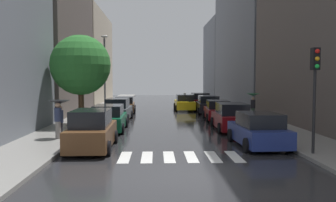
# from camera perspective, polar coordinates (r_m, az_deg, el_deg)

# --- Properties ---
(ground_plane) EXTENTS (28.00, 72.00, 0.04)m
(ground_plane) POSITION_cam_1_polar(r_m,az_deg,el_deg) (35.53, -0.36, -1.68)
(ground_plane) COLOR #28282A
(sidewalk_left) EXTENTS (3.00, 72.00, 0.15)m
(sidewalk_left) POSITION_cam_1_polar(r_m,az_deg,el_deg) (35.93, -10.78, -1.53)
(sidewalk_left) COLOR gray
(sidewalk_left) RESTS_ON ground
(sidewalk_right) EXTENTS (3.00, 72.00, 0.15)m
(sidewalk_right) POSITION_cam_1_polar(r_m,az_deg,el_deg) (36.29, 9.96, -1.47)
(sidewalk_right) COLOR gray
(sidewalk_right) RESTS_ON ground
(crosswalk_stripes) EXTENTS (4.95, 2.20, 0.01)m
(crosswalk_stripes) POSITION_cam_1_polar(r_m,az_deg,el_deg) (14.84, 1.92, -8.88)
(crosswalk_stripes) COLOR silver
(crosswalk_stripes) RESTS_ON ground
(building_left_far) EXTENTS (6.00, 17.41, 12.13)m
(building_left_far) POSITION_cam_1_polar(r_m,az_deg,el_deg) (50.89, -13.40, 6.65)
(building_left_far) COLOR #B2A38C
(building_left_far) RESTS_ON ground
(building_right_mid) EXTENTS (6.00, 21.51, 18.98)m
(building_right_mid) POSITION_cam_1_polar(r_m,az_deg,el_deg) (45.43, 13.63, 11.37)
(building_right_mid) COLOR slate
(building_right_mid) RESTS_ON ground
(building_right_far) EXTENTS (6.00, 13.31, 12.98)m
(building_right_far) POSITION_cam_1_polar(r_m,az_deg,el_deg) (62.32, 9.19, 6.49)
(building_right_far) COLOR slate
(building_right_far) RESTS_ON ground
(parked_car_left_nearest) EXTENTS (2.03, 4.58, 1.82)m
(parked_car_left_nearest) POSITION_cam_1_polar(r_m,az_deg,el_deg) (16.62, -11.99, -4.68)
(parked_car_left_nearest) COLOR brown
(parked_car_left_nearest) RESTS_ON ground
(parked_car_left_second) EXTENTS (2.13, 4.58, 1.60)m
(parked_car_left_second) POSITION_cam_1_polar(r_m,az_deg,el_deg) (22.39, -9.40, -2.78)
(parked_car_left_second) COLOR #0C4C2D
(parked_car_left_second) RESTS_ON ground
(parked_car_left_third) EXTENTS (2.11, 4.62, 1.72)m
(parked_car_left_third) POSITION_cam_1_polar(r_m,az_deg,el_deg) (27.67, -7.98, -1.48)
(parked_car_left_third) COLOR #474C51
(parked_car_left_third) RESTS_ON ground
(parked_car_left_fourth) EXTENTS (2.23, 4.25, 1.53)m
(parked_car_left_fourth) POSITION_cam_1_polar(r_m,az_deg,el_deg) (34.17, -6.97, -0.66)
(parked_car_left_fourth) COLOR brown
(parked_car_left_fourth) RESTS_ON ground
(parked_car_right_nearest) EXTENTS (2.26, 4.37, 1.61)m
(parked_car_right_nearest) POSITION_cam_1_polar(r_m,az_deg,el_deg) (17.52, 14.19, -4.57)
(parked_car_right_nearest) COLOR navy
(parked_car_right_nearest) RESTS_ON ground
(parked_car_right_second) EXTENTS (2.18, 4.72, 1.70)m
(parked_car_right_second) POSITION_cam_1_polar(r_m,az_deg,el_deg) (22.72, 10.04, -2.60)
(parked_car_right_second) COLOR maroon
(parked_car_right_second) RESTS_ON ground
(parked_car_right_third) EXTENTS (2.17, 4.27, 1.55)m
(parked_car_right_third) POSITION_cam_1_polar(r_m,az_deg,el_deg) (28.10, 7.89, -1.55)
(parked_car_right_third) COLOR maroon
(parked_car_right_third) RESTS_ON ground
(parked_car_right_fourth) EXTENTS (2.29, 4.79, 1.65)m
(parked_car_right_fourth) POSITION_cam_1_polar(r_m,az_deg,el_deg) (33.81, 6.39, -0.61)
(parked_car_right_fourth) COLOR black
(parked_car_right_fourth) RESTS_ON ground
(parked_car_right_fifth) EXTENTS (2.26, 4.85, 1.66)m
(parked_car_right_fifth) POSITION_cam_1_polar(r_m,az_deg,el_deg) (40.31, 5.07, 0.06)
(parked_car_right_fifth) COLOR maroon
(parked_car_right_fifth) RESTS_ON ground
(taxi_midroad) EXTENTS (2.08, 4.33, 1.81)m
(taxi_midroad) POSITION_cam_1_polar(r_m,az_deg,el_deg) (36.61, 2.66, -0.30)
(taxi_midroad) COLOR yellow
(taxi_midroad) RESTS_ON ground
(pedestrian_foreground) EXTENTS (0.36, 0.36, 1.86)m
(pedestrian_foreground) POSITION_cam_1_polar(r_m,az_deg,el_deg) (19.13, -17.10, -2.81)
(pedestrian_foreground) COLOR gray
(pedestrian_foreground) RESTS_ON sidewalk_left
(pedestrian_near_tree) EXTENTS (1.06, 1.06, 1.95)m
(pedestrian_near_tree) POSITION_cam_1_polar(r_m,az_deg,el_deg) (19.22, -16.85, -1.38)
(pedestrian_near_tree) COLOR black
(pedestrian_near_tree) RESTS_ON sidewalk_left
(pedestrian_by_kerb) EXTENTS (1.03, 1.03, 1.93)m
(pedestrian_by_kerb) POSITION_cam_1_polar(r_m,az_deg,el_deg) (28.44, 13.37, 0.15)
(pedestrian_by_kerb) COLOR #38513D
(pedestrian_by_kerb) RESTS_ON sidewalk_right
(street_tree_left) EXTENTS (3.93, 3.93, 5.92)m
(street_tree_left) POSITION_cam_1_polar(r_m,az_deg,el_deg) (24.21, -13.73, 5.55)
(street_tree_left) COLOR #513823
(street_tree_left) RESTS_ON sidewalk_left
(traffic_light_right_corner) EXTENTS (0.30, 0.42, 4.30)m
(traffic_light_right_corner) POSITION_cam_1_polar(r_m,az_deg,el_deg) (15.66, 22.35, 3.61)
(traffic_light_right_corner) COLOR black
(traffic_light_right_corner) RESTS_ON sidewalk_right
(lamp_post_left) EXTENTS (0.60, 0.28, 6.95)m
(lamp_post_left) POSITION_cam_1_polar(r_m,az_deg,el_deg) (32.62, -10.04, 5.15)
(lamp_post_left) COLOR #595B60
(lamp_post_left) RESTS_ON sidewalk_left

